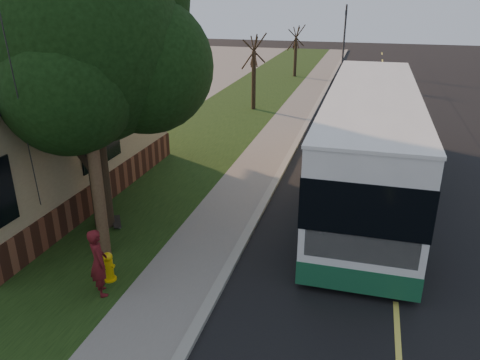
# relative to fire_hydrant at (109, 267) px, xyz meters

# --- Properties ---
(ground) EXTENTS (120.00, 120.00, 0.00)m
(ground) POSITION_rel_fire_hydrant_xyz_m (2.60, 0.00, -0.43)
(ground) COLOR black
(ground) RESTS_ON ground
(road) EXTENTS (8.00, 80.00, 0.01)m
(road) POSITION_rel_fire_hydrant_xyz_m (6.60, 10.00, -0.43)
(road) COLOR black
(road) RESTS_ON ground
(curb) EXTENTS (0.25, 80.00, 0.12)m
(curb) POSITION_rel_fire_hydrant_xyz_m (2.60, 10.00, -0.37)
(curb) COLOR gray
(curb) RESTS_ON ground
(sidewalk) EXTENTS (2.00, 80.00, 0.08)m
(sidewalk) POSITION_rel_fire_hydrant_xyz_m (1.60, 10.00, -0.39)
(sidewalk) COLOR slate
(sidewalk) RESTS_ON ground
(grass_verge) EXTENTS (5.00, 80.00, 0.07)m
(grass_verge) POSITION_rel_fire_hydrant_xyz_m (-1.90, 10.00, -0.40)
(grass_verge) COLOR black
(grass_verge) RESTS_ON ground
(fire_hydrant) EXTENTS (0.32, 0.32, 0.74)m
(fire_hydrant) POSITION_rel_fire_hydrant_xyz_m (0.00, 0.00, 0.00)
(fire_hydrant) COLOR #DCB00B
(fire_hydrant) RESTS_ON grass_verge
(utility_pole) EXTENTS (2.86, 3.21, 9.07)m
(utility_pole) POSITION_rel_fire_hydrant_xyz_m (-0.71, 0.99, 4.20)
(utility_pole) COLOR #473321
(utility_pole) RESTS_ON ground
(leafy_tree) EXTENTS (6.30, 6.00, 7.80)m
(leafy_tree) POSITION_rel_fire_hydrant_xyz_m (-1.57, 2.65, 4.73)
(leafy_tree) COLOR black
(leafy_tree) RESTS_ON grass_verge
(bare_tree_near) EXTENTS (1.38, 1.21, 4.31)m
(bare_tree_near) POSITION_rel_fire_hydrant_xyz_m (-0.90, 18.00, 1.72)
(bare_tree_near) COLOR black
(bare_tree_near) RESTS_ON grass_verge
(bare_tree_far) EXTENTS (1.38, 1.21, 4.03)m
(bare_tree_far) POSITION_rel_fire_hydrant_xyz_m (-0.40, 30.00, 1.57)
(bare_tree_far) COLOR black
(bare_tree_far) RESTS_ON grass_verge
(traffic_signal) EXTENTS (0.18, 0.22, 5.50)m
(traffic_signal) POSITION_rel_fire_hydrant_xyz_m (3.10, 34.00, 2.73)
(traffic_signal) COLOR #2D2D30
(traffic_signal) RESTS_ON ground
(transit_bus) EXTENTS (3.04, 13.17, 3.56)m
(transit_bus) POSITION_rel_fire_hydrant_xyz_m (5.71, 7.39, 1.47)
(transit_bus) COLOR silver
(transit_bus) RESTS_ON ground
(skateboarder) EXTENTS (0.70, 0.69, 1.63)m
(skateboarder) POSITION_rel_fire_hydrant_xyz_m (0.10, -0.52, 0.45)
(skateboarder) COLOR #511014
(skateboarder) RESTS_ON grass_verge
(skateboard_main) EXTENTS (0.63, 0.83, 0.08)m
(skateboard_main) POSITION_rel_fire_hydrant_xyz_m (-1.30, 2.67, -0.30)
(skateboard_main) COLOR black
(skateboard_main) RESTS_ON grass_verge
(dumpster) EXTENTS (1.60, 1.39, 1.23)m
(dumpster) POSITION_rel_fire_hydrant_xyz_m (-5.58, 6.17, 0.22)
(dumpster) COLOR black
(dumpster) RESTS_ON building_lot
(distant_car) EXTENTS (1.95, 4.39, 1.47)m
(distant_car) POSITION_rel_fire_hydrant_xyz_m (4.21, 29.01, 0.30)
(distant_car) COLOR black
(distant_car) RESTS_ON ground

